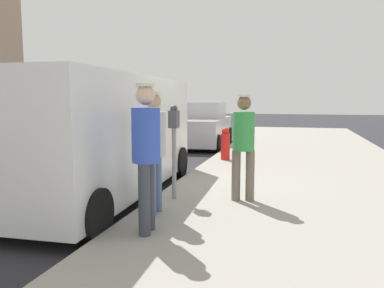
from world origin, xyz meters
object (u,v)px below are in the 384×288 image
object	(u,v)px
parking_meter_near	(174,135)
pedestrian_in_blue	(146,148)
fire_hydrant	(225,144)
pedestrian_in_green	(244,141)
parked_van	(98,133)
parked_sedan_ahead	(201,126)
pedestrian_in_gray	(154,145)

from	to	relation	value
parking_meter_near	pedestrian_in_blue	world-z (taller)	pedestrian_in_blue
pedestrian_in_blue	fire_hydrant	size ratio (longest dim) A/B	2.09
parking_meter_near	fire_hydrant	distance (m)	4.24
pedestrian_in_green	parked_van	distance (m)	2.60
pedestrian_in_blue	fire_hydrant	distance (m)	5.87
parked_sedan_ahead	parked_van	bearing A→B (deg)	-89.65
pedestrian_in_gray	fire_hydrant	size ratio (longest dim) A/B	1.99
parking_meter_near	parked_sedan_ahead	distance (m)	8.36
parked_sedan_ahead	pedestrian_in_blue	bearing A→B (deg)	-80.07
parking_meter_near	fire_hydrant	size ratio (longest dim) A/B	1.77
fire_hydrant	parking_meter_near	bearing A→B (deg)	-91.36
parked_van	pedestrian_in_green	bearing A→B (deg)	-2.44
pedestrian_in_green	pedestrian_in_gray	world-z (taller)	pedestrian_in_gray
fire_hydrant	pedestrian_in_blue	bearing A→B (deg)	-89.26
parking_meter_near	pedestrian_in_blue	distance (m)	1.65
pedestrian_in_blue	parked_van	world-z (taller)	parked_van
parked_van	fire_hydrant	xyz separation A→B (m)	(1.60, 3.94, -0.59)
pedestrian_in_gray	parked_sedan_ahead	distance (m)	9.21
parking_meter_near	fire_hydrant	xyz separation A→B (m)	(0.10, 4.20, -0.61)
parked_van	pedestrian_in_gray	bearing A→B (deg)	-37.38
pedestrian_in_green	parked_van	size ratio (longest dim) A/B	0.32
pedestrian_in_blue	pedestrian_in_gray	bearing A→B (deg)	104.25
parked_van	fire_hydrant	world-z (taller)	parked_van
pedestrian_in_blue	parked_sedan_ahead	size ratio (longest dim) A/B	0.40
parked_van	parking_meter_near	bearing A→B (deg)	-9.77
pedestrian_in_blue	parking_meter_near	bearing A→B (deg)	96.11
pedestrian_in_gray	parked_van	xyz separation A→B (m)	(-1.48, 1.13, 0.03)
fire_hydrant	parked_sedan_ahead	bearing A→B (deg)	112.36
parking_meter_near	fire_hydrant	bearing A→B (deg)	88.64
parked_sedan_ahead	fire_hydrant	bearing A→B (deg)	-67.64
parked_van	parked_sedan_ahead	world-z (taller)	parked_van
parked_sedan_ahead	fire_hydrant	size ratio (longest dim) A/B	5.22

